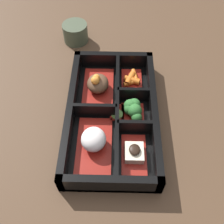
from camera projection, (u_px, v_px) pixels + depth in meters
name	position (u px, v px, depth m)	size (l,w,h in m)	color
ground_plane	(112.00, 119.00, 0.59)	(3.00, 3.00, 0.00)	#4C3523
bento_base	(112.00, 117.00, 0.59)	(0.34, 0.19, 0.01)	black
bento_rim	(113.00, 112.00, 0.57)	(0.34, 0.19, 0.05)	black
bowl_rice	(94.00, 141.00, 0.52)	(0.13, 0.07, 0.05)	maroon
bowl_stew	(98.00, 85.00, 0.61)	(0.13, 0.07, 0.05)	maroon
bowl_tofu	(134.00, 153.00, 0.52)	(0.09, 0.05, 0.03)	maroon
bowl_greens	(133.00, 109.00, 0.57)	(0.07, 0.05, 0.04)	maroon
bowl_carrots	(132.00, 81.00, 0.64)	(0.09, 0.05, 0.02)	maroon
bowl_pickles	(117.00, 112.00, 0.58)	(0.04, 0.03, 0.01)	maroon
tea_cup	(75.00, 32.00, 0.73)	(0.07, 0.07, 0.05)	#424C38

